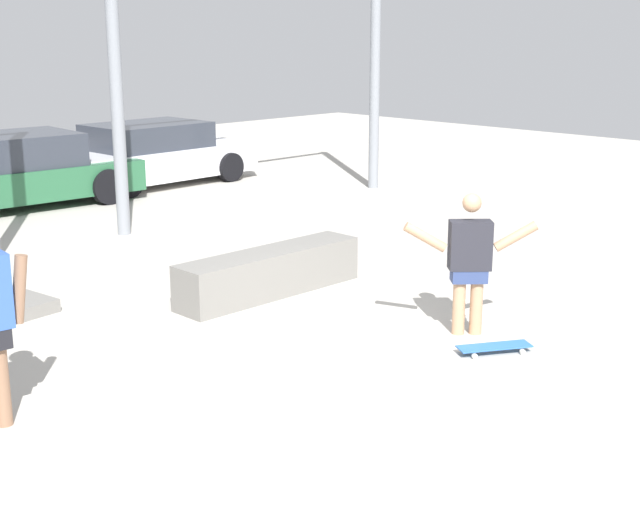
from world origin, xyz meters
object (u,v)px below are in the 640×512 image
at_px(skateboarder, 470,259).
at_px(parked_car_green, 17,171).
at_px(skateboard, 494,347).
at_px(grind_box, 270,272).
at_px(parked_car_white, 153,155).

height_order(skateboarder, parked_car_green, skateboarder).
height_order(skateboarder, skateboard, skateboarder).
bearing_deg(skateboarder, parked_car_green, 133.59).
distance_m(grind_box, parked_car_white, 8.26).
relative_size(skateboard, grind_box, 0.30).
distance_m(skateboard, grind_box, 3.11).
bearing_deg(skateboard, parked_car_white, 103.90).
bearing_deg(skateboard, parked_car_green, 119.91).
bearing_deg(parked_car_green, skateboarder, -85.62).
bearing_deg(grind_box, skateboarder, -78.46).
xyz_separation_m(skateboard, parked_car_green, (0.16, 10.37, 0.57)).
height_order(skateboard, parked_car_white, parked_car_white).
height_order(parked_car_green, parked_car_white, parked_car_green).
relative_size(skateboarder, parked_car_green, 0.36).
xyz_separation_m(skateboard, grind_box, (-0.25, 3.09, 0.21)).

